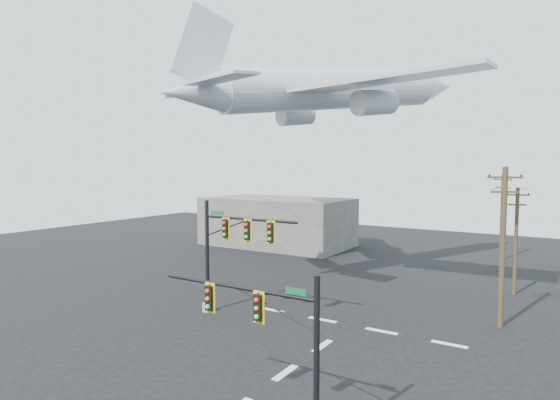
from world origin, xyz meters
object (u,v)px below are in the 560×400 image
Objects in this scene: signal_mast_far at (227,251)px; utility_pole_a at (503,244)px; utility_pole_b at (516,239)px; airliner at (334,90)px; signal_mast_near at (278,347)px; utility_pole_c at (502,216)px.

utility_pole_a is at bearing 24.62° from signal_mast_far.
utility_pole_a reaches higher than utility_pole_b.
utility_pole_a is 18.01m from airliner.
signal_mast_far is at bearing -151.45° from utility_pole_b.
utility_pole_c reaches higher than signal_mast_near.
signal_mast_near is at bearing -118.42° from utility_pole_b.
utility_pole_c reaches higher than signal_mast_far.
utility_pole_c is at bearing -5.46° from airliner.
utility_pole_a is 22.57m from utility_pole_c.
utility_pole_a is 1.08× the size of utility_pole_c.
signal_mast_near is 0.88× the size of utility_pole_b.
signal_mast_near is 26.43m from airliner.
signal_mast_far is 0.27× the size of airliner.
signal_mast_near is 0.26× the size of airliner.
utility_pole_c is at bearing 78.60° from utility_pole_a.
utility_pole_c is (2.85, 39.88, 1.39)m from signal_mast_near.
signal_mast_far is (-10.40, 10.20, 0.92)m from signal_mast_near.
utility_pole_a is at bearing 72.63° from signal_mast_near.
airliner reaches higher than signal_mast_far.
utility_pole_a reaches higher than signal_mast_far.
airliner reaches higher than utility_pole_c.
utility_pole_a is 1.19× the size of utility_pole_b.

